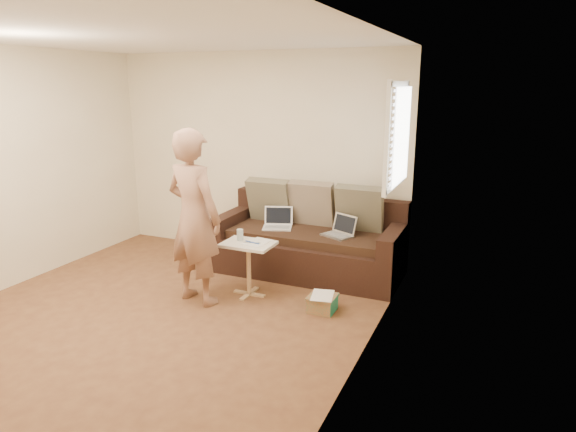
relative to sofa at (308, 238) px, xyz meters
The scene contains 17 objects.
floor 2.04m from the sofa, 116.89° to the right, with size 4.50×4.50×0.00m, color #54301F.
ceiling 2.95m from the sofa, 116.89° to the right, with size 4.50×4.50×0.00m, color white.
wall_back 1.34m from the sofa, 152.18° to the left, with size 4.00×4.00×0.00m, color beige.
wall_right 2.26m from the sofa, 58.21° to the right, with size 4.50×4.50×0.00m, color beige.
window_blinds 1.67m from the sofa, 14.68° to the right, with size 0.12×0.88×1.08m, color white, non-canonical shape.
sofa is the anchor object (origin of this frame).
pillow_left 0.73m from the sofa, 160.99° to the left, with size 0.55×0.14×0.55m, color brown, non-canonical shape.
pillow_mid 0.44m from the sofa, 101.44° to the left, with size 0.55×0.14×0.55m, color #7A6A57, non-canonical shape.
pillow_right 0.70m from the sofa, 22.06° to the left, with size 0.55×0.14×0.55m, color brown, non-canonical shape.
laptop_silver 0.40m from the sofa, 12.02° to the right, with size 0.33×0.24×0.22m, color #B7BABC, non-canonical shape.
laptop_white 0.39m from the sofa, behind, with size 0.34×0.25×0.25m, color white, non-canonical shape.
person 1.51m from the sofa, 122.20° to the right, with size 0.66×0.44×1.80m, color #956251.
side_table 0.95m from the sofa, 111.06° to the right, with size 0.53×0.37×0.59m, color silver, non-canonical shape.
drinking_glass 0.98m from the sofa, 118.76° to the right, with size 0.07×0.07×0.12m, color silver, non-canonical shape.
scissors 0.94m from the sofa, 108.31° to the right, with size 0.18×0.10×0.02m, color silver, non-canonical shape.
paper_on_table 0.88m from the sofa, 107.18° to the right, with size 0.21×0.30×0.00m, color white, non-canonical shape.
striped_box 1.13m from the sofa, 61.30° to the right, with size 0.27×0.27×0.17m, color #DC4E21, non-canonical shape.
Camera 1 is at (2.94, -3.58, 2.20)m, focal length 31.52 mm.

